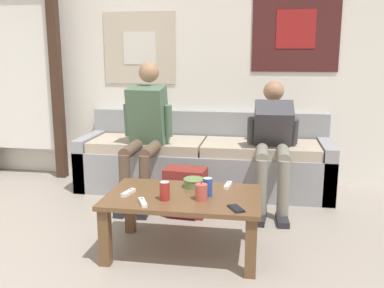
# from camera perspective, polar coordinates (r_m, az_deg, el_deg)

# --- Properties ---
(wall_back) EXTENTS (10.00, 0.07, 2.55)m
(wall_back) POSITION_cam_1_polar(r_m,az_deg,el_deg) (4.63, -0.80, 10.99)
(wall_back) COLOR white
(wall_back) RESTS_ON ground_plane
(door_frame) EXTENTS (1.00, 0.10, 2.15)m
(door_frame) POSITION_cam_1_polar(r_m,az_deg,el_deg) (5.08, -22.26, 9.32)
(door_frame) COLOR #382319
(door_frame) RESTS_ON ground_plane
(couch) EXTENTS (2.49, 0.75, 0.76)m
(couch) POSITION_cam_1_polar(r_m,az_deg,el_deg) (4.35, 1.61, -2.38)
(couch) COLOR gray
(couch) RESTS_ON ground_plane
(coffee_table) EXTENTS (1.05, 0.65, 0.42)m
(coffee_table) POSITION_cam_1_polar(r_m,az_deg,el_deg) (2.95, -1.13, -8.10)
(coffee_table) COLOR brown
(coffee_table) RESTS_ON ground_plane
(person_seated_adult) EXTENTS (0.47, 0.83, 1.28)m
(person_seated_adult) POSITION_cam_1_polar(r_m,az_deg,el_deg) (3.98, -6.27, 2.26)
(person_seated_adult) COLOR brown
(person_seated_adult) RESTS_ON ground_plane
(person_seated_teen) EXTENTS (0.47, 1.02, 1.10)m
(person_seated_teen) POSITION_cam_1_polar(r_m,az_deg,el_deg) (3.91, 10.71, 0.85)
(person_seated_teen) COLOR gray
(person_seated_teen) RESTS_ON ground_plane
(backpack) EXTENTS (0.36, 0.26, 0.41)m
(backpack) POSITION_cam_1_polar(r_m,az_deg,el_deg) (3.65, -0.92, -6.58)
(backpack) COLOR maroon
(backpack) RESTS_ON ground_plane
(ceramic_bowl) EXTENTS (0.15, 0.15, 0.07)m
(ceramic_bowl) POSITION_cam_1_polar(r_m,az_deg,el_deg) (3.08, 0.24, -5.11)
(ceramic_bowl) COLOR #607F47
(ceramic_bowl) RESTS_ON coffee_table
(pillar_candle) EXTENTS (0.08, 0.08, 0.12)m
(pillar_candle) POSITION_cam_1_polar(r_m,az_deg,el_deg) (2.81, 1.25, -6.43)
(pillar_candle) COLOR #B24C42
(pillar_candle) RESTS_ON coffee_table
(drink_can_blue) EXTENTS (0.07, 0.07, 0.12)m
(drink_can_blue) POSITION_cam_1_polar(r_m,az_deg,el_deg) (2.89, 2.09, -5.74)
(drink_can_blue) COLOR #28479E
(drink_can_blue) RESTS_ON coffee_table
(drink_can_red) EXTENTS (0.07, 0.07, 0.12)m
(drink_can_red) POSITION_cam_1_polar(r_m,az_deg,el_deg) (2.81, -3.66, -6.27)
(drink_can_red) COLOR maroon
(drink_can_red) RESTS_ON coffee_table
(game_controller_near_left) EXTENTS (0.09, 0.14, 0.03)m
(game_controller_near_left) POSITION_cam_1_polar(r_m,az_deg,el_deg) (2.77, -6.58, -7.74)
(game_controller_near_left) COLOR white
(game_controller_near_left) RESTS_ON coffee_table
(game_controller_near_right) EXTENTS (0.05, 0.15, 0.03)m
(game_controller_near_right) POSITION_cam_1_polar(r_m,az_deg,el_deg) (3.10, 4.82, -5.50)
(game_controller_near_right) COLOR white
(game_controller_near_right) RESTS_ON coffee_table
(game_controller_far_center) EXTENTS (0.07, 0.15, 0.03)m
(game_controller_far_center) POSITION_cam_1_polar(r_m,az_deg,el_deg) (2.96, -8.48, -6.43)
(game_controller_far_center) COLOR white
(game_controller_far_center) RESTS_ON coffee_table
(cell_phone) EXTENTS (0.12, 0.15, 0.01)m
(cell_phone) POSITION_cam_1_polar(r_m,az_deg,el_deg) (2.68, 5.90, -8.53)
(cell_phone) COLOR black
(cell_phone) RESTS_ON coffee_table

